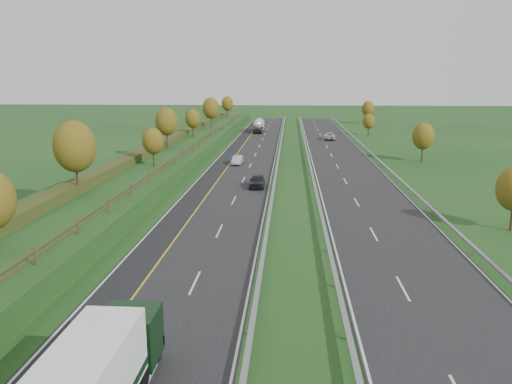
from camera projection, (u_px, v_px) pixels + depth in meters
ground at (292, 170)px, 76.45m from camera, size 400.00×400.00×0.00m
near_carriageway at (243, 164)px, 81.84m from camera, size 10.50×200.00×0.04m
far_carriageway at (344, 165)px, 80.75m from camera, size 10.50×200.00×0.04m
hard_shoulder at (221, 164)px, 82.09m from camera, size 3.00×200.00×0.04m
lane_markings at (282, 165)px, 81.30m from camera, size 26.75×200.00×0.01m
embankment_left at (165, 158)px, 82.49m from camera, size 12.00×200.00×2.00m
hedge_left at (153, 148)px, 82.28m from camera, size 2.20×180.00×1.10m
fence_left at (191, 148)px, 81.41m from camera, size 0.12×189.06×1.20m
median_barrier_near at (278, 161)px, 81.34m from camera, size 0.32×200.00×0.71m
median_barrier_far at (309, 161)px, 81.00m from camera, size 0.32×200.00×0.71m
outer_barrier_far at (381, 162)px, 80.24m from camera, size 0.32×200.00×0.71m
trees_left at (161, 127)px, 78.01m from camera, size 6.64×164.30×7.66m
trees_far at (393, 124)px, 107.37m from camera, size 8.45×118.60×7.12m
road_tanker at (259, 125)px, 132.27m from camera, size 2.40×11.22×3.46m
car_dark_near at (257, 181)px, 64.22m from camera, size 1.96×4.75×1.61m
car_silver_mid at (237, 160)px, 81.73m from camera, size 1.60×4.35×1.42m
car_small_far at (260, 123)px, 151.36m from camera, size 2.64×5.44×1.53m
car_oncoming at (329, 136)px, 115.40m from camera, size 3.12×6.00×1.61m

